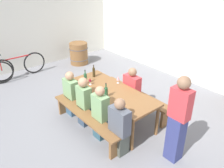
# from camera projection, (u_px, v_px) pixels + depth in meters

# --- Properties ---
(ground_plane) EXTENTS (24.00, 24.00, 0.00)m
(ground_plane) POSITION_uv_depth(u_px,v_px,m) (112.00, 119.00, 5.27)
(ground_plane) COLOR slate
(back_wall) EXTENTS (14.00, 0.20, 3.20)m
(back_wall) POSITION_uv_depth(u_px,v_px,m) (199.00, 29.00, 6.34)
(back_wall) COLOR silver
(back_wall) RESTS_ON ground
(side_wall) EXTENTS (0.20, 6.68, 3.20)m
(side_wall) POSITION_uv_depth(u_px,v_px,m) (28.00, 20.00, 7.46)
(side_wall) COLOR silver
(side_wall) RESTS_ON ground
(tasting_table) EXTENTS (2.17, 0.82, 0.75)m
(tasting_table) POSITION_uv_depth(u_px,v_px,m) (112.00, 93.00, 4.96)
(tasting_table) COLOR brown
(tasting_table) RESTS_ON ground
(bench_near) EXTENTS (2.07, 0.30, 0.45)m
(bench_near) POSITION_uv_depth(u_px,v_px,m) (85.00, 118.00, 4.70)
(bench_near) COLOR brown
(bench_near) RESTS_ON ground
(bench_far) EXTENTS (2.07, 0.30, 0.45)m
(bench_far) POSITION_uv_depth(u_px,v_px,m) (135.00, 95.00, 5.51)
(bench_far) COLOR brown
(bench_far) RESTS_ON ground
(wine_bottle_0) EXTENTS (0.06, 0.06, 0.31)m
(wine_bottle_0) POSITION_uv_depth(u_px,v_px,m) (94.00, 72.00, 5.49)
(wine_bottle_0) COLOR #332814
(wine_bottle_0) RESTS_ON tasting_table
(wine_bottle_1) EXTENTS (0.08, 0.08, 0.31)m
(wine_bottle_1) POSITION_uv_depth(u_px,v_px,m) (106.00, 92.00, 4.62)
(wine_bottle_1) COLOR #234C2D
(wine_bottle_1) RESTS_ON tasting_table
(wine_bottle_2) EXTENTS (0.07, 0.07, 0.34)m
(wine_bottle_2) POSITION_uv_depth(u_px,v_px,m) (85.00, 79.00, 5.15)
(wine_bottle_2) COLOR #234C2D
(wine_bottle_2) RESTS_ON tasting_table
(wine_glass_0) EXTENTS (0.07, 0.07, 0.16)m
(wine_glass_0) POSITION_uv_depth(u_px,v_px,m) (90.00, 80.00, 5.11)
(wine_glass_0) COLOR silver
(wine_glass_0) RESTS_ON tasting_table
(wine_glass_1) EXTENTS (0.07, 0.07, 0.17)m
(wine_glass_1) POSITION_uv_depth(u_px,v_px,m) (118.00, 78.00, 5.18)
(wine_glass_1) COLOR silver
(wine_glass_1) RESTS_ON tasting_table
(seated_guest_near_0) EXTENTS (0.39, 0.24, 1.08)m
(seated_guest_near_0) POSITION_uv_depth(u_px,v_px,m) (71.00, 94.00, 5.26)
(seated_guest_near_0) COLOR #36536B
(seated_guest_near_0) RESTS_ON ground
(seated_guest_near_1) EXTENTS (0.32, 0.24, 1.12)m
(seated_guest_near_1) POSITION_uv_depth(u_px,v_px,m) (84.00, 102.00, 4.87)
(seated_guest_near_1) COLOR #324255
(seated_guest_near_1) RESTS_ON ground
(seated_guest_near_2) EXTENTS (0.34, 0.24, 1.15)m
(seated_guest_near_2) POSITION_uv_depth(u_px,v_px,m) (100.00, 114.00, 4.48)
(seated_guest_near_2) COLOR #2C4D5B
(seated_guest_near_2) RESTS_ON ground
(seated_guest_near_3) EXTENTS (0.41, 0.24, 1.14)m
(seated_guest_near_3) POSITION_uv_depth(u_px,v_px,m) (119.00, 128.00, 4.10)
(seated_guest_near_3) COLOR #494F45
(seated_guest_near_3) RESTS_ON ground
(seated_guest_far_0) EXTENTS (0.41, 0.24, 1.13)m
(seated_guest_far_0) POSITION_uv_depth(u_px,v_px,m) (132.00, 92.00, 5.32)
(seated_guest_far_0) COLOR #293F52
(seated_guest_far_0) RESTS_ON ground
(standing_host) EXTENTS (0.34, 0.24, 1.64)m
(standing_host) POSITION_uv_depth(u_px,v_px,m) (178.00, 121.00, 3.84)
(standing_host) COLOR navy
(standing_host) RESTS_ON ground
(wine_barrel) EXTENTS (0.66, 0.66, 0.77)m
(wine_barrel) POSITION_uv_depth(u_px,v_px,m) (79.00, 53.00, 8.17)
(wine_barrel) COLOR brown
(wine_barrel) RESTS_ON ground
(parked_bicycle_0) EXTENTS (0.20, 1.72, 0.90)m
(parked_bicycle_0) POSITION_uv_depth(u_px,v_px,m) (18.00, 66.00, 7.14)
(parked_bicycle_0) COLOR black
(parked_bicycle_0) RESTS_ON ground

